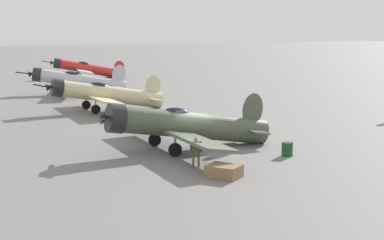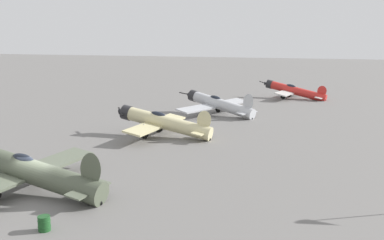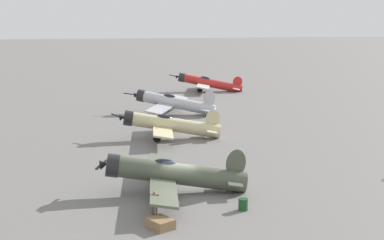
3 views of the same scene
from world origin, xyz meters
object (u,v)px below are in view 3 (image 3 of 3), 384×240
Objects in this scene: airplane_outer_stand at (208,83)px; fuel_drum at (243,204)px; airplane_foreground at (172,174)px; airplane_mid_apron at (169,124)px; equipment_crate at (160,223)px; ground_crew_mechanic at (154,200)px; airplane_far_line at (173,102)px.

fuel_drum is (-6.70, -57.12, -0.92)m from airplane_outer_stand.
airplane_mid_apron is (1.57, 18.65, 0.01)m from airplane_foreground.
equipment_crate is at bearing -155.43° from fuel_drum.
airplane_mid_apron is 6.91× the size of ground_crew_mechanic.
airplane_mid_apron reaches higher than ground_crew_mechanic.
airplane_outer_stand is at bearing -101.94° from airplane_mid_apron.
ground_crew_mechanic is at bearing 74.23° from airplane_foreground.
airplane_mid_apron is at bearing 85.26° from airplane_outer_stand.
airplane_outer_stand is at bearing -89.79° from airplane_far_line.
ground_crew_mechanic is at bearing 103.88° from airplane_far_line.
airplane_far_line is 37.64m from fuel_drum.
airplane_far_line reaches higher than airplane_outer_stand.
airplane_foreground is 7.46m from equipment_crate.
equipment_crate is at bearing 104.63° from airplane_far_line.
airplane_outer_stand is (11.16, 52.60, -0.17)m from airplane_foreground.
airplane_mid_apron is 14.58m from airplane_far_line.
airplane_mid_apron reaches higher than airplane_outer_stand.
equipment_crate is 2.50× the size of fuel_drum.
airplane_foreground is at bearing 89.06° from airplane_outer_stand.
fuel_drum is at bearing 113.11° from airplane_far_line.
airplane_mid_apron reaches higher than equipment_crate.
airplane_foreground is 1.05× the size of airplane_far_line.
airplane_far_line is 38.04m from ground_crew_mechanic.
airplane_foreground is at bearing 89.05° from airplane_mid_apron.
fuel_drum is (5.92, 2.71, 0.09)m from equipment_crate.
airplane_outer_stand is 14.28× the size of fuel_drum.
airplane_outer_stand is at bearing 7.30° from ground_crew_mechanic.
airplane_foreground is 1.16× the size of airplane_outer_stand.
airplane_outer_stand is (9.60, 33.95, -0.18)m from airplane_mid_apron.
ground_crew_mechanic is 2.02× the size of fuel_drum.
fuel_drum is at bearing 24.57° from equipment_crate.
airplane_mid_apron is at bearing -90.93° from airplane_foreground.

